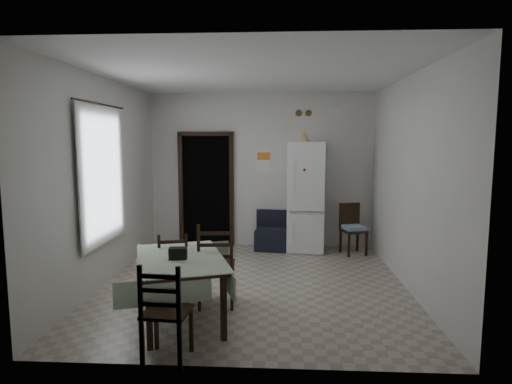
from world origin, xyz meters
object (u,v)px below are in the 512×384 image
at_px(dining_chair_far_left, 173,266).
at_px(fridge, 306,197).
at_px(navy_seat, 272,231).
at_px(dining_chair_near_head, 167,310).
at_px(corner_chair, 354,229).
at_px(dining_chair_far_right, 216,263).
at_px(dining_table, 181,289).

bearing_deg(dining_chair_far_left, fridge, -138.49).
xyz_separation_m(navy_seat, dining_chair_far_left, (-1.20, -2.60, 0.09)).
bearing_deg(dining_chair_near_head, corner_chair, -116.72).
bearing_deg(fridge, dining_chair_near_head, -104.53).
bearing_deg(fridge, navy_seat, -174.17).
height_order(navy_seat, dining_chair_far_right, dining_chair_far_right).
bearing_deg(dining_chair_far_right, corner_chair, -135.20).
bearing_deg(dining_chair_far_right, dining_table, 50.61).
bearing_deg(dining_chair_far_left, dining_chair_near_head, 88.25).
distance_m(corner_chair, dining_chair_near_head, 4.48).
height_order(corner_chair, dining_table, corner_chair).
relative_size(corner_chair, dining_table, 0.64).
distance_m(fridge, dining_chair_far_right, 3.04).
xyz_separation_m(corner_chair, dining_chair_near_head, (-2.35, -3.81, 0.02)).
height_order(fridge, corner_chair, fridge).
xyz_separation_m(dining_table, dining_chair_far_left, (-0.24, 0.61, 0.08)).
bearing_deg(dining_chair_near_head, dining_chair_far_right, -96.00).
relative_size(dining_table, dining_chair_far_right, 1.34).
relative_size(fridge, dining_chair_near_head, 2.10).
bearing_deg(dining_chair_near_head, fridge, -105.50).
bearing_deg(dining_table, dining_chair_far_right, 36.84).
relative_size(navy_seat, dining_chair_near_head, 0.74).
relative_size(dining_table, dining_chair_far_left, 1.58).
xyz_separation_m(dining_table, dining_chair_near_head, (0.07, -0.86, 0.11)).
bearing_deg(dining_chair_far_right, dining_chair_far_left, -17.51).
relative_size(navy_seat, dining_table, 0.50).
height_order(dining_chair_far_left, dining_chair_far_right, dining_chair_far_right).
distance_m(fridge, corner_chair, 1.03).
xyz_separation_m(fridge, corner_chair, (0.83, -0.26, -0.55)).
bearing_deg(fridge, dining_table, -110.42).
bearing_deg(dining_table, fridge, 44.97).
distance_m(navy_seat, dining_table, 3.35).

